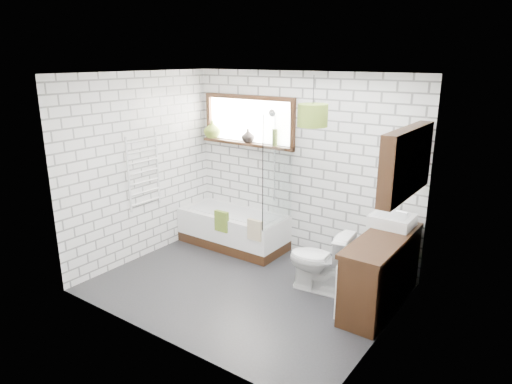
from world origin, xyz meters
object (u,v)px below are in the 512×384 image
Objects in this scene: vanity at (381,272)px; pendant at (313,115)px; basin at (392,220)px; toilet at (319,261)px; bathtub at (233,229)px.

pendant is at bearing -152.52° from vanity.
vanity is at bearing 27.48° from pendant.
vanity is 1.88m from pendant.
toilet is at bearing -142.98° from basin.
vanity is at bearing -9.29° from bathtub.
basin is 1.60m from pendant.
bathtub is at bearing -112.95° from toilet.
vanity reaches higher than toilet.
basin is 0.61× the size of toilet.
pendant is at bearing -7.71° from toilet.
toilet is at bearing -15.97° from bathtub.
bathtub is 1.73m from toilet.
vanity is 1.86× the size of toilet.
vanity is 4.51× the size of pendant.
pendant reaches higher than basin.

